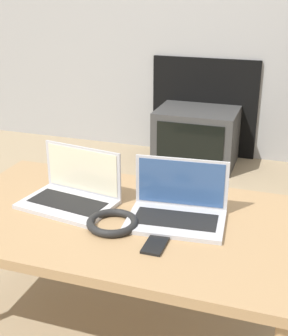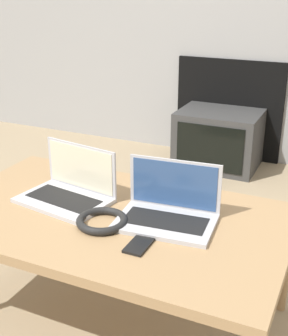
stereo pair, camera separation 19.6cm
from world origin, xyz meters
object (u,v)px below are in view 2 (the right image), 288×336
(tv, at_px, (218,139))
(headphones, at_px, (102,221))
(laptop_right, at_px, (169,209))
(phone, at_px, (141,243))
(laptop_left, at_px, (70,189))

(tv, bearing_deg, headphones, -86.64)
(laptop_right, relative_size, phone, 2.45)
(laptop_left, xyz_separation_m, tv, (0.11, 1.76, -0.31))
(phone, bearing_deg, headphones, 160.87)
(headphones, bearing_deg, tv, 93.36)
(laptop_right, xyz_separation_m, tv, (-0.31, 1.76, -0.31))
(headphones, distance_m, tv, 1.92)
(headphones, distance_m, phone, 0.19)
(phone, relative_size, tv, 0.26)
(laptop_left, bearing_deg, phone, -16.71)
(headphones, height_order, tv, headphones)
(laptop_left, height_order, phone, laptop_left)
(laptop_right, relative_size, tv, 0.63)
(laptop_right, height_order, phone, laptop_right)
(tv, bearing_deg, laptop_right, -79.94)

